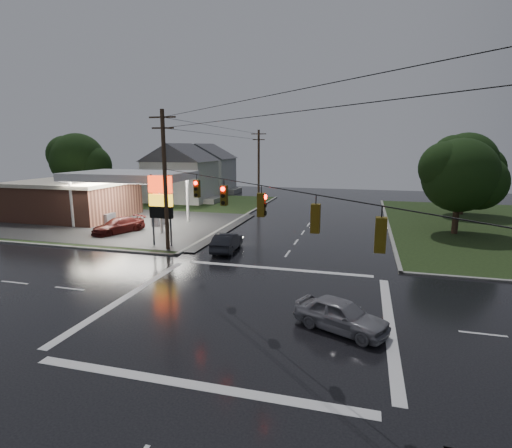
% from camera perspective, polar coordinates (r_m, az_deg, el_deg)
% --- Properties ---
extents(ground, '(120.00, 120.00, 0.00)m').
position_cam_1_polar(ground, '(21.18, -1.16, -11.93)').
color(ground, black).
rests_on(ground, ground).
extents(grass_nw, '(36.00, 36.00, 0.08)m').
position_cam_1_polar(grass_nw, '(55.30, -19.76, 1.93)').
color(grass_nw, black).
rests_on(grass_nw, ground).
extents(gas_station, '(26.20, 18.00, 5.60)m').
position_cam_1_polar(gas_station, '(49.79, -23.76, 3.59)').
color(gas_station, '#2D2D2D').
rests_on(gas_station, ground).
extents(pylon_sign, '(2.00, 0.35, 6.00)m').
position_cam_1_polar(pylon_sign, '(33.57, -13.46, 3.52)').
color(pylon_sign, '#59595E').
rests_on(pylon_sign, ground).
extents(utility_pole_nw, '(2.20, 0.32, 11.00)m').
position_cam_1_polar(utility_pole_nw, '(32.04, -12.87, 6.27)').
color(utility_pole_nw, '#382619').
rests_on(utility_pole_nw, ground).
extents(utility_pole_n, '(2.20, 0.32, 10.50)m').
position_cam_1_polar(utility_pole_n, '(58.71, 0.38, 8.42)').
color(utility_pole_n, '#382619').
rests_on(utility_pole_n, ground).
extents(traffic_signals, '(26.87, 26.87, 1.47)m').
position_cam_1_polar(traffic_signals, '(19.54, -1.20, 5.79)').
color(traffic_signals, black).
rests_on(traffic_signals, ground).
extents(house_near, '(11.05, 8.48, 8.60)m').
position_cam_1_polar(house_near, '(60.88, -10.68, 7.32)').
color(house_near, silver).
rests_on(house_near, ground).
extents(house_far, '(11.05, 8.48, 8.60)m').
position_cam_1_polar(house_far, '(72.22, -7.23, 8.01)').
color(house_far, silver).
rests_on(house_far, ground).
extents(tree_nw_behind, '(8.93, 7.60, 10.00)m').
position_cam_1_polar(tree_nw_behind, '(62.63, -23.99, 8.29)').
color(tree_nw_behind, black).
rests_on(tree_nw_behind, ground).
extents(tree_ne_near, '(7.99, 6.80, 8.98)m').
position_cam_1_polar(tree_ne_near, '(41.67, 27.29, 6.17)').
color(tree_ne_near, black).
rests_on(tree_ne_near, ground).
extents(tree_ne_far, '(8.46, 7.20, 9.80)m').
position_cam_1_polar(tree_ne_far, '(53.99, 27.92, 7.64)').
color(tree_ne_far, black).
rests_on(tree_ne_far, ground).
extents(car_north, '(1.82, 4.57, 1.48)m').
position_cam_1_polar(car_north, '(31.93, -4.16, -2.56)').
color(car_north, black).
rests_on(car_north, ground).
extents(car_crossing, '(4.70, 3.43, 1.49)m').
position_cam_1_polar(car_crossing, '(18.98, 12.07, -12.59)').
color(car_crossing, gray).
rests_on(car_crossing, ground).
extents(car_pump, '(4.05, 5.59, 1.50)m').
position_cam_1_polar(car_pump, '(40.43, -19.05, -0.21)').
color(car_pump, '#4C1311').
rests_on(car_pump, ground).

